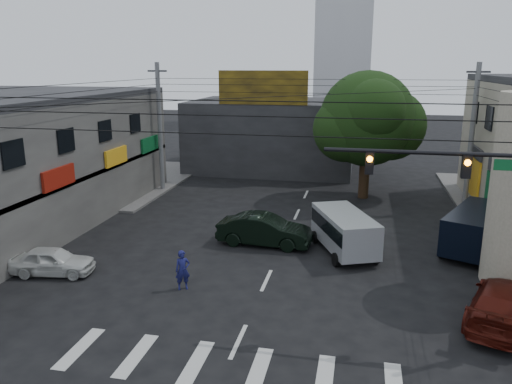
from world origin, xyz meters
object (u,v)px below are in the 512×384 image
(white_compact, at_px, (52,261))
(navy_van, at_px, (475,231))
(silver_minivan, at_px, (344,233))
(utility_pole_far_right, at_px, (472,137))
(dark_sedan, at_px, (265,230))
(street_tree, at_px, (367,119))
(utility_pole_far_left, at_px, (160,128))
(maroon_sedan, at_px, (504,303))
(traffic_gantry, at_px, (490,201))
(traffic_officer, at_px, (183,270))

(white_compact, bearing_deg, navy_van, -78.72)
(silver_minivan, bearing_deg, utility_pole_far_right, -59.60)
(utility_pole_far_right, relative_size, dark_sedan, 1.87)
(street_tree, bearing_deg, navy_van, -60.10)
(utility_pole_far_left, height_order, white_compact, utility_pole_far_left)
(street_tree, height_order, navy_van, street_tree)
(utility_pole_far_right, relative_size, maroon_sedan, 1.65)
(utility_pole_far_right, bearing_deg, street_tree, 171.25)
(traffic_gantry, relative_size, white_compact, 1.89)
(silver_minivan, bearing_deg, utility_pole_far_left, 30.83)
(utility_pole_far_right, height_order, white_compact, utility_pole_far_right)
(street_tree, relative_size, traffic_gantry, 1.21)
(traffic_gantry, xyz_separation_m, utility_pole_far_left, (-18.32, 17.00, -0.23))
(maroon_sedan, bearing_deg, traffic_officer, 19.88)
(traffic_gantry, distance_m, utility_pole_far_left, 25.00)
(utility_pole_far_left, distance_m, silver_minivan, 17.24)
(navy_van, distance_m, traffic_officer, 14.50)
(utility_pole_far_left, height_order, navy_van, utility_pole_far_left)
(street_tree, xyz_separation_m, silver_minivan, (-0.88, -10.95, -4.47))
(white_compact, bearing_deg, dark_sedan, -65.10)
(utility_pole_far_right, distance_m, white_compact, 25.41)
(maroon_sedan, height_order, silver_minivan, silver_minivan)
(maroon_sedan, xyz_separation_m, traffic_officer, (-12.20, 0.25, 0.09))
(street_tree, distance_m, maroon_sedan, 18.13)
(dark_sedan, bearing_deg, utility_pole_far_left, 48.53)
(traffic_gantry, height_order, maroon_sedan, traffic_gantry)
(white_compact, relative_size, maroon_sedan, 0.68)
(silver_minivan, relative_size, traffic_officer, 3.02)
(utility_pole_far_right, xyz_separation_m, navy_van, (-1.07, -8.45, -3.53))
(dark_sedan, height_order, navy_van, navy_van)
(utility_pole_far_right, bearing_deg, silver_minivan, -126.59)
(street_tree, bearing_deg, maroon_sedan, -73.46)
(traffic_officer, bearing_deg, utility_pole_far_left, 86.03)
(utility_pole_far_left, height_order, traffic_officer, utility_pole_far_left)
(dark_sedan, relative_size, white_compact, 1.29)
(maroon_sedan, xyz_separation_m, navy_van, (0.45, 7.33, 0.32))
(white_compact, xyz_separation_m, maroon_sedan, (18.37, -0.47, 0.13))
(street_tree, xyz_separation_m, dark_sedan, (-4.93, -10.68, -4.68))
(traffic_gantry, distance_m, traffic_officer, 11.84)
(traffic_gantry, xyz_separation_m, utility_pole_far_right, (2.68, 17.00, -0.23))
(utility_pole_far_right, xyz_separation_m, silver_minivan, (-7.38, -9.95, -3.60))
(street_tree, relative_size, traffic_officer, 5.21)
(street_tree, distance_m, utility_pole_far_left, 14.56)
(utility_pole_far_left, distance_m, dark_sedan, 14.13)
(street_tree, height_order, utility_pole_far_left, utility_pole_far_left)
(street_tree, xyz_separation_m, maroon_sedan, (4.98, -16.78, -4.72))
(utility_pole_far_right, height_order, traffic_officer, utility_pole_far_right)
(white_compact, xyz_separation_m, silver_minivan, (12.50, 5.35, 0.38))
(utility_pole_far_right, bearing_deg, traffic_officer, -131.46)
(traffic_officer, bearing_deg, navy_van, 0.14)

